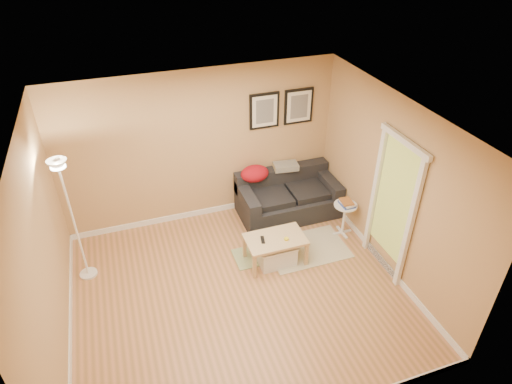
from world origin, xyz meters
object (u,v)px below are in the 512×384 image
at_px(side_table, 344,219).
at_px(floor_lamp, 75,225).
at_px(coffee_table, 275,250).
at_px(storage_bin, 276,253).
at_px(sofa, 289,195).
at_px(book_stack, 347,203).

relative_size(side_table, floor_lamp, 0.30).
xyz_separation_m(coffee_table, storage_bin, (0.00, -0.04, -0.05)).
distance_m(coffee_table, floor_lamp, 2.87).
relative_size(coffee_table, floor_lamp, 0.46).
distance_m(storage_bin, floor_lamp, 2.90).
xyz_separation_m(sofa, storage_bin, (-0.66, -1.12, -0.20)).
height_order(storage_bin, side_table, side_table).
height_order(book_stack, floor_lamp, floor_lamp).
bearing_deg(book_stack, sofa, 149.88).
bearing_deg(floor_lamp, side_table, -5.00).
xyz_separation_m(sofa, side_table, (0.64, -0.81, -0.09)).
xyz_separation_m(side_table, book_stack, (0.01, -0.01, 0.33)).
xyz_separation_m(storage_bin, book_stack, (1.31, 0.29, 0.44)).
bearing_deg(sofa, storage_bin, -120.48).
bearing_deg(coffee_table, book_stack, 17.04).
distance_m(sofa, coffee_table, 1.28).
bearing_deg(sofa, coffee_table, -121.50).
relative_size(storage_bin, book_stack, 2.18).
height_order(storage_bin, floor_lamp, floor_lamp).
bearing_deg(storage_bin, coffee_table, 96.85).
relative_size(sofa, side_table, 2.95).
bearing_deg(sofa, side_table, -51.86).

